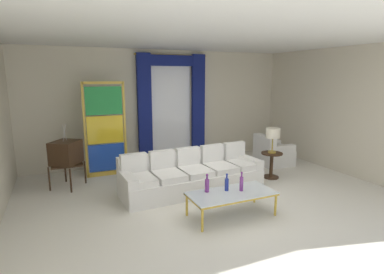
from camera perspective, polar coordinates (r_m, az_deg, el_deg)
name	(u,v)px	position (r m, az deg, el deg)	size (l,w,h in m)	color
ground_plane	(214,198)	(6.06, 4.03, -11.28)	(16.00, 16.00, 0.00)	silver
wall_rear	(162,107)	(8.46, -5.59, 5.63)	(8.00, 0.12, 3.00)	beige
wall_right	(334,110)	(8.43, 24.78, 4.63)	(0.12, 7.00, 3.00)	beige
ceiling_slab	(197,40)	(6.36, 0.89, 17.57)	(8.00, 7.60, 0.04)	white
curtained_window	(172,98)	(8.36, -3.70, 7.25)	(2.00, 0.17, 2.70)	white
couch_white_long	(191,175)	(6.39, -0.11, -7.13)	(2.96, 1.06, 0.86)	white
coffee_table	(231,194)	(5.26, 7.32, -10.50)	(1.45, 0.68, 0.41)	silver
bottle_blue_decanter	(241,183)	(5.30, 9.14, -8.42)	(0.06, 0.06, 0.34)	#753384
bottle_crystal_tall	(207,185)	(5.20, 2.80, -8.80)	(0.07, 0.07, 0.32)	#753384
bottle_amber_squat	(227,184)	(5.28, 6.44, -8.60)	(0.07, 0.07, 0.30)	navy
vintage_tv	(66,154)	(6.94, -22.33, -2.87)	(0.75, 0.77, 1.35)	#382314
armchair_white	(272,154)	(8.46, 14.62, -3.03)	(0.87, 0.87, 0.80)	white
stained_glass_divider	(105,131)	(7.40, -15.74, 1.00)	(0.95, 0.05, 2.20)	gold
peacock_figurine	(132,167)	(7.38, -11.08, -5.49)	(0.44, 0.60, 0.50)	beige
round_side_table	(271,163)	(7.34, 14.50, -4.66)	(0.48, 0.48, 0.59)	#382314
table_lamp_brass	(273,134)	(7.19, 14.76, 0.52)	(0.32, 0.32, 0.57)	#B29338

